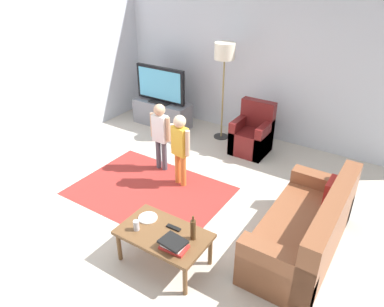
{
  "coord_description": "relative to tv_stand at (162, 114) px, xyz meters",
  "views": [
    {
      "loc": [
        2.4,
        -3.09,
        3.08
      ],
      "look_at": [
        0.0,
        0.6,
        0.65
      ],
      "focal_mm": 33.74,
      "sensor_mm": 36.0,
      "label": 1
    }
  ],
  "objects": [
    {
      "name": "ground",
      "position": [
        1.83,
        -2.3,
        -0.24
      ],
      "size": [
        7.8,
        7.8,
        0.0
      ],
      "primitive_type": "plane",
      "color": "beige"
    },
    {
      "name": "wall_back",
      "position": [
        1.83,
        0.7,
        1.11
      ],
      "size": [
        6.0,
        0.12,
        2.7
      ],
      "primitive_type": "cube",
      "color": "silver",
      "rests_on": "ground"
    },
    {
      "name": "wall_left",
      "position": [
        -1.17,
        -2.3,
        1.11
      ],
      "size": [
        0.12,
        6.0,
        2.7
      ],
      "primitive_type": "cube",
      "color": "silver",
      "rests_on": "ground"
    },
    {
      "name": "area_rug",
      "position": [
        1.29,
        -2.02,
        -0.24
      ],
      "size": [
        2.2,
        1.6,
        0.01
      ],
      "primitive_type": "cube",
      "color": "#9E2D28",
      "rests_on": "ground"
    },
    {
      "name": "tv_stand",
      "position": [
        0.0,
        0.0,
        0.0
      ],
      "size": [
        1.2,
        0.44,
        0.5
      ],
      "color": "slate",
      "rests_on": "ground"
    },
    {
      "name": "tv",
      "position": [
        0.0,
        -0.02,
        0.6
      ],
      "size": [
        1.1,
        0.28,
        0.71
      ],
      "color": "black",
      "rests_on": "tv_stand"
    },
    {
      "name": "couch",
      "position": [
        3.61,
        -1.99,
        0.05
      ],
      "size": [
        0.8,
        1.8,
        0.86
      ],
      "color": "brown",
      "rests_on": "ground"
    },
    {
      "name": "armchair",
      "position": [
        2.02,
        -0.04,
        0.05
      ],
      "size": [
        0.6,
        0.6,
        0.9
      ],
      "color": "maroon",
      "rests_on": "ground"
    },
    {
      "name": "floor_lamp",
      "position": [
        1.3,
        0.15,
        1.3
      ],
      "size": [
        0.36,
        0.36,
        1.78
      ],
      "color": "#262626",
      "rests_on": "ground"
    },
    {
      "name": "child_near_tv",
      "position": [
        1.05,
        -1.4,
        0.43
      ],
      "size": [
        0.38,
        0.18,
        1.12
      ],
      "color": "#4C4C59",
      "rests_on": "ground"
    },
    {
      "name": "child_center",
      "position": [
        1.56,
        -1.6,
        0.44
      ],
      "size": [
        0.37,
        0.18,
        1.13
      ],
      "color": "orange",
      "rests_on": "ground"
    },
    {
      "name": "coffee_table",
      "position": [
        2.32,
        -3.02,
        0.13
      ],
      "size": [
        1.0,
        0.6,
        0.42
      ],
      "color": "brown",
      "rests_on": "ground"
    },
    {
      "name": "book_stack",
      "position": [
        2.55,
        -3.15,
        0.22
      ],
      "size": [
        0.3,
        0.24,
        0.09
      ],
      "color": "red",
      "rests_on": "coffee_table"
    },
    {
      "name": "bottle",
      "position": [
        2.64,
        -2.92,
        0.3
      ],
      "size": [
        0.06,
        0.06,
        0.3
      ],
      "color": "#4C3319",
      "rests_on": "coffee_table"
    },
    {
      "name": "tv_remote",
      "position": [
        2.37,
        -2.9,
        0.19
      ],
      "size": [
        0.17,
        0.05,
        0.02
      ],
      "primitive_type": "cube",
      "rotation": [
        0.0,
        0.0,
        0.03
      ],
      "color": "black",
      "rests_on": "coffee_table"
    },
    {
      "name": "soda_can",
      "position": [
        2.04,
        -3.14,
        0.24
      ],
      "size": [
        0.07,
        0.07,
        0.12
      ],
      "primitive_type": "cylinder",
      "color": "silver",
      "rests_on": "coffee_table"
    },
    {
      "name": "plate",
      "position": [
        2.02,
        -2.92,
        0.18
      ],
      "size": [
        0.22,
        0.22,
        0.02
      ],
      "color": "white",
      "rests_on": "coffee_table"
    }
  ]
}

